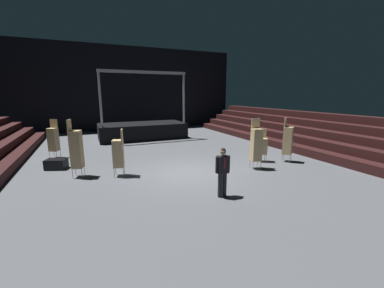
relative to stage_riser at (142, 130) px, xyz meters
name	(u,v)px	position (x,y,z in m)	size (l,w,h in m)	color
ground_plane	(187,173)	(0.00, -9.45, -0.72)	(22.00, 30.00, 0.10)	#515459
arena_end_wall	(129,89)	(0.00, 5.55, 3.33)	(22.00, 0.30, 8.00)	black
bleacher_bank_right	(314,132)	(9.12, -8.45, 0.46)	(3.75, 24.00, 2.25)	black
stage_riser	(142,130)	(0.00, 0.00, 0.00)	(6.65, 3.20, 5.14)	black
man_with_tie	(223,169)	(0.08, -12.42, 0.32)	(0.57, 0.24, 1.74)	black
chair_stack_front_left	(76,149)	(-4.54, -8.15, 0.57)	(0.55, 0.55, 2.48)	#B2B5BA
chair_stack_front_right	(53,139)	(-5.81, -4.15, 0.40)	(0.59, 0.59, 2.14)	#B2B5BA
chair_stack_mid_left	(262,145)	(4.31, -9.37, 0.19)	(0.60, 0.60, 1.71)	#B2B5BA
chair_stack_mid_right	(118,153)	(-2.90, -8.72, 0.36)	(0.54, 0.54, 2.05)	#B2B5BA
chair_stack_mid_centre	(288,140)	(5.48, -9.91, 0.49)	(0.61, 0.61, 2.31)	#B2B5BA
chair_stack_rear_left	(256,144)	(3.19, -10.25, 0.53)	(0.53, 0.53, 2.39)	#B2B5BA
equipment_road_case	(56,164)	(-5.54, -6.51, -0.43)	(0.90, 0.60, 0.48)	black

